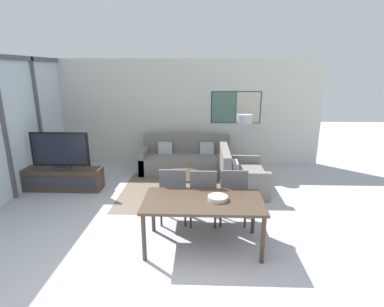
{
  "coord_description": "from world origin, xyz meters",
  "views": [
    {
      "loc": [
        0.6,
        -2.97,
        2.53
      ],
      "look_at": [
        0.4,
        2.61,
        0.95
      ],
      "focal_mm": 28.0,
      "sensor_mm": 36.0,
      "label": 1
    }
  ],
  "objects_px": {
    "tv_console": "(64,179)",
    "coffee_table": "(182,179)",
    "dining_chair_centre": "(203,195)",
    "fruit_bowl": "(218,198)",
    "dining_table": "(203,205)",
    "dining_chair_right": "(233,194)",
    "television": "(60,151)",
    "sofa_side": "(238,177)",
    "dining_chair_left": "(174,193)",
    "floor_lamp": "(244,123)",
    "sofa_main": "(186,160)"
  },
  "relations": [
    {
      "from": "dining_table",
      "to": "dining_chair_left",
      "type": "xyz_separation_m",
      "value": [
        -0.49,
        0.66,
        -0.11
      ]
    },
    {
      "from": "tv_console",
      "to": "dining_chair_left",
      "type": "relative_size",
      "value": 1.66
    },
    {
      "from": "fruit_bowl",
      "to": "dining_chair_left",
      "type": "bearing_deg",
      "value": 137.05
    },
    {
      "from": "dining_table",
      "to": "fruit_bowl",
      "type": "bearing_deg",
      "value": 2.97
    },
    {
      "from": "sofa_side",
      "to": "dining_chair_right",
      "type": "height_order",
      "value": "dining_chair_right"
    },
    {
      "from": "tv_console",
      "to": "coffee_table",
      "type": "distance_m",
      "value": 2.58
    },
    {
      "from": "coffee_table",
      "to": "floor_lamp",
      "type": "height_order",
      "value": "floor_lamp"
    },
    {
      "from": "dining_chair_centre",
      "to": "sofa_main",
      "type": "bearing_deg",
      "value": 98.92
    },
    {
      "from": "sofa_side",
      "to": "floor_lamp",
      "type": "height_order",
      "value": "floor_lamp"
    },
    {
      "from": "sofa_main",
      "to": "coffee_table",
      "type": "xyz_separation_m",
      "value": [
        0.0,
        -1.41,
        0.02
      ]
    },
    {
      "from": "dining_table",
      "to": "dining_chair_right",
      "type": "relative_size",
      "value": 1.72
    },
    {
      "from": "dining_table",
      "to": "dining_chair_left",
      "type": "bearing_deg",
      "value": 126.66
    },
    {
      "from": "tv_console",
      "to": "dining_chair_left",
      "type": "height_order",
      "value": "dining_chair_left"
    },
    {
      "from": "sofa_side",
      "to": "dining_table",
      "type": "height_order",
      "value": "sofa_side"
    },
    {
      "from": "tv_console",
      "to": "television",
      "type": "bearing_deg",
      "value": 90.0
    },
    {
      "from": "coffee_table",
      "to": "dining_table",
      "type": "height_order",
      "value": "dining_table"
    },
    {
      "from": "sofa_side",
      "to": "floor_lamp",
      "type": "relative_size",
      "value": 0.91
    },
    {
      "from": "sofa_main",
      "to": "sofa_side",
      "type": "bearing_deg",
      "value": -45.15
    },
    {
      "from": "fruit_bowl",
      "to": "floor_lamp",
      "type": "bearing_deg",
      "value": 76.53
    },
    {
      "from": "dining_table",
      "to": "dining_chair_centre",
      "type": "relative_size",
      "value": 1.72
    },
    {
      "from": "coffee_table",
      "to": "dining_table",
      "type": "relative_size",
      "value": 0.5
    },
    {
      "from": "tv_console",
      "to": "sofa_side",
      "type": "xyz_separation_m",
      "value": [
        3.79,
        0.14,
        0.05
      ]
    },
    {
      "from": "dining_chair_left",
      "to": "fruit_bowl",
      "type": "bearing_deg",
      "value": -42.95
    },
    {
      "from": "fruit_bowl",
      "to": "coffee_table",
      "type": "bearing_deg",
      "value": 107.96
    },
    {
      "from": "sofa_side",
      "to": "dining_chair_centre",
      "type": "distance_m",
      "value": 1.79
    },
    {
      "from": "tv_console",
      "to": "floor_lamp",
      "type": "distance_m",
      "value": 4.34
    },
    {
      "from": "coffee_table",
      "to": "dining_table",
      "type": "xyz_separation_m",
      "value": [
        0.44,
        -2.01,
        0.36
      ]
    },
    {
      "from": "television",
      "to": "dining_chair_centre",
      "type": "bearing_deg",
      "value": -25.66
    },
    {
      "from": "tv_console",
      "to": "dining_table",
      "type": "height_order",
      "value": "dining_table"
    },
    {
      "from": "dining_chair_left",
      "to": "floor_lamp",
      "type": "xyz_separation_m",
      "value": [
        1.49,
        2.65,
        0.73
      ]
    },
    {
      "from": "tv_console",
      "to": "sofa_side",
      "type": "bearing_deg",
      "value": 2.1
    },
    {
      "from": "television",
      "to": "sofa_side",
      "type": "xyz_separation_m",
      "value": [
        3.79,
        0.14,
        -0.59
      ]
    },
    {
      "from": "television",
      "to": "sofa_main",
      "type": "bearing_deg",
      "value": 27.63
    },
    {
      "from": "television",
      "to": "dining_chair_right",
      "type": "xyz_separation_m",
      "value": [
        3.51,
        -1.41,
        -0.32
      ]
    },
    {
      "from": "floor_lamp",
      "to": "dining_table",
      "type": "bearing_deg",
      "value": -106.75
    },
    {
      "from": "sofa_side",
      "to": "dining_chair_left",
      "type": "xyz_separation_m",
      "value": [
        -1.26,
        -1.54,
        0.27
      ]
    },
    {
      "from": "coffee_table",
      "to": "sofa_main",
      "type": "bearing_deg",
      "value": 90.0
    },
    {
      "from": "dining_table",
      "to": "dining_chair_right",
      "type": "xyz_separation_m",
      "value": [
        0.49,
        0.65,
        -0.11
      ]
    },
    {
      "from": "sofa_side",
      "to": "dining_chair_right",
      "type": "relative_size",
      "value": 1.36
    },
    {
      "from": "television",
      "to": "dining_chair_right",
      "type": "distance_m",
      "value": 3.8
    },
    {
      "from": "tv_console",
      "to": "coffee_table",
      "type": "relative_size",
      "value": 1.94
    },
    {
      "from": "coffee_table",
      "to": "tv_console",
      "type": "bearing_deg",
      "value": 178.77
    },
    {
      "from": "dining_chair_centre",
      "to": "fruit_bowl",
      "type": "relative_size",
      "value": 3.47
    },
    {
      "from": "tv_console",
      "to": "sofa_main",
      "type": "distance_m",
      "value": 2.92
    },
    {
      "from": "fruit_bowl",
      "to": "television",
      "type": "bearing_deg",
      "value": 147.58
    },
    {
      "from": "television",
      "to": "sofa_side",
      "type": "height_order",
      "value": "television"
    },
    {
      "from": "dining_chair_left",
      "to": "dining_chair_centre",
      "type": "xyz_separation_m",
      "value": [
        0.49,
        -0.05,
        0.0
      ]
    },
    {
      "from": "sofa_main",
      "to": "dining_table",
      "type": "height_order",
      "value": "sofa_main"
    },
    {
      "from": "dining_chair_left",
      "to": "floor_lamp",
      "type": "height_order",
      "value": "floor_lamp"
    },
    {
      "from": "coffee_table",
      "to": "fruit_bowl",
      "type": "bearing_deg",
      "value": -72.04
    }
  ]
}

